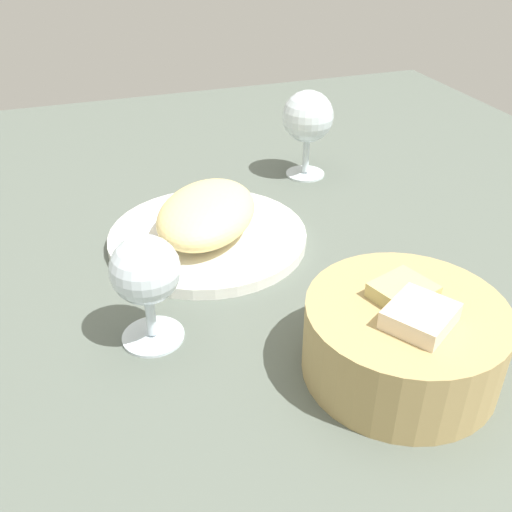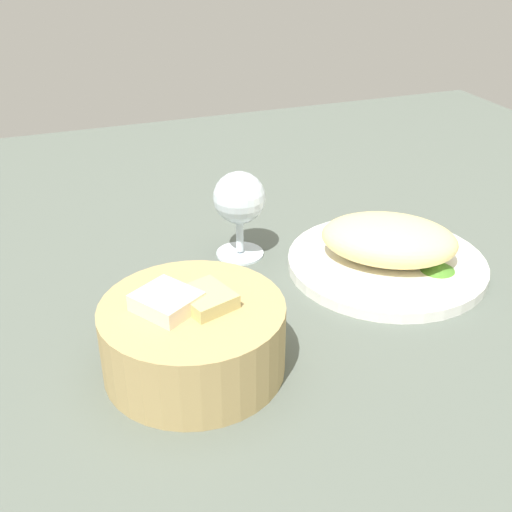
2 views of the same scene
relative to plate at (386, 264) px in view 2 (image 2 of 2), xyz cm
name	(u,v)px [view 2 (image 2 of 2)]	position (x,y,z in cm)	size (l,w,h in cm)	color
ground_plane	(331,281)	(6.99, -1.19, -1.70)	(140.00, 140.00, 2.00)	#555E55
plate	(386,264)	(0.00, 0.00, 0.00)	(24.69, 24.69, 1.40)	white
omelette	(389,239)	(0.00, 0.00, 3.41)	(16.66, 11.33, 5.42)	#F4D689
lettuce_garnish	(438,265)	(-4.30, 4.60, 1.34)	(4.22, 4.22, 1.29)	#48842A
bread_basket	(193,336)	(27.96, 10.68, 3.18)	(17.77, 17.77, 8.91)	tan
wine_glass_near	(239,202)	(16.02, -9.90, 6.77)	(6.63, 6.63, 11.42)	silver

